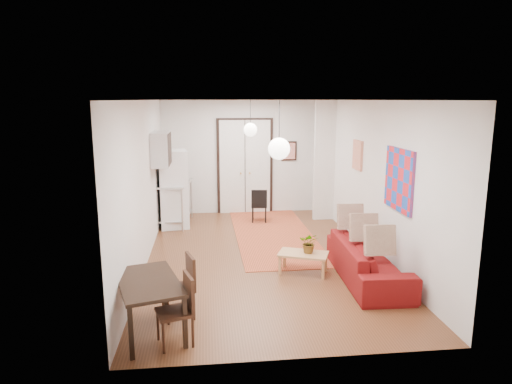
{
  "coord_description": "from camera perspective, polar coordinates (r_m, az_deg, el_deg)",
  "views": [
    {
      "loc": [
        -1.0,
        -8.15,
        2.91
      ],
      "look_at": [
        -0.1,
        -0.03,
        1.25
      ],
      "focal_mm": 32.0,
      "sensor_mm": 36.0,
      "label": 1
    }
  ],
  "objects": [
    {
      "name": "pendant_back",
      "position": [
        10.22,
        -0.71,
        7.8
      ],
      "size": [
        0.3,
        0.3,
        0.8
      ],
      "color": "white",
      "rests_on": "ceiling"
    },
    {
      "name": "dining_table",
      "position": [
        6.0,
        -13.3,
        -11.36
      ],
      "size": [
        1.04,
        1.4,
        0.69
      ],
      "rotation": [
        0.0,
        0.0,
        0.29
      ],
      "color": "black",
      "rests_on": "floor"
    },
    {
      "name": "double_doors",
      "position": [
        11.77,
        -1.39,
        3.14
      ],
      "size": [
        1.44,
        0.06,
        2.5
      ],
      "primitive_type": "cube",
      "color": "white",
      "rests_on": "wall_back"
    },
    {
      "name": "painting_abstract",
      "position": [
        9.52,
        12.59,
        4.53
      ],
      "size": [
        0.05,
        0.5,
        0.6
      ],
      "primitive_type": "cube",
      "color": "beige",
      "rests_on": "wall_right"
    },
    {
      "name": "soap_bottle",
      "position": [
        11.07,
        -10.14,
        1.94
      ],
      "size": [
        0.11,
        0.11,
        0.21
      ],
      "primitive_type": "imported",
      "rotation": [
        0.0,
        0.0,
        -0.14
      ],
      "color": "#51A5B0",
      "rests_on": "kitchen_counter"
    },
    {
      "name": "black_side_chair",
      "position": [
        11.04,
        0.36,
        -1.25
      ],
      "size": [
        0.41,
        0.42,
        0.82
      ],
      "rotation": [
        0.0,
        0.0,
        3.02
      ],
      "color": "black",
      "rests_on": "floor"
    },
    {
      "name": "kilim_rug",
      "position": [
        10.1,
        2.17,
        -5.23
      ],
      "size": [
        1.7,
        4.44,
        0.01
      ],
      "primitive_type": "cube",
      "rotation": [
        0.0,
        0.0,
        0.01
      ],
      "color": "#C44B31",
      "rests_on": "floor"
    },
    {
      "name": "dining_chair_far",
      "position": [
        5.77,
        -10.14,
        -13.48
      ],
      "size": [
        0.5,
        0.62,
        0.86
      ],
      "rotation": [
        0.0,
        0.0,
        -1.28
      ],
      "color": "#3A1D12",
      "rests_on": "floor"
    },
    {
      "name": "wall_back",
      "position": [
        11.78,
        -1.42,
        4.38
      ],
      "size": [
        4.2,
        0.02,
        2.9
      ],
      "primitive_type": "cube",
      "color": "silver",
      "rests_on": "floor"
    },
    {
      "name": "fridge",
      "position": [
        10.6,
        -10.27,
        0.34
      ],
      "size": [
        0.71,
        0.71,
        1.79
      ],
      "primitive_type": "cube",
      "rotation": [
        0.0,
        0.0,
        0.14
      ],
      "color": "white",
      "rests_on": "floor"
    },
    {
      "name": "coffee_table",
      "position": [
        7.83,
        5.93,
        -7.92
      ],
      "size": [
        0.93,
        0.73,
        0.36
      ],
      "rotation": [
        0.0,
        0.0,
        -0.38
      ],
      "color": "tan",
      "rests_on": "floor"
    },
    {
      "name": "wall_front",
      "position": [
        4.97,
        5.57,
        -5.65
      ],
      "size": [
        4.2,
        0.02,
        2.9
      ],
      "primitive_type": "cube",
      "color": "silver",
      "rests_on": "floor"
    },
    {
      "name": "print_left",
      "position": [
        10.25,
        -12.36,
        5.86
      ],
      "size": [
        0.03,
        0.44,
        0.54
      ],
      "primitive_type": "cube",
      "color": "#A36244",
      "rests_on": "wall_left"
    },
    {
      "name": "wall_cabinet",
      "position": [
        9.74,
        -11.77,
        5.31
      ],
      "size": [
        0.35,
        1.0,
        0.7
      ],
      "primitive_type": "cube",
      "color": "silver",
      "rests_on": "wall_left"
    },
    {
      "name": "wall_left",
      "position": [
        8.35,
        -13.81,
        1.09
      ],
      "size": [
        0.02,
        7.0,
        2.9
      ],
      "primitive_type": "cube",
      "color": "silver",
      "rests_on": "floor"
    },
    {
      "name": "potted_plant",
      "position": [
        7.78,
        6.69,
        -6.32
      ],
      "size": [
        0.4,
        0.38,
        0.35
      ],
      "primitive_type": "imported",
      "rotation": [
        0.0,
        0.0,
        -0.38
      ],
      "color": "#34662E",
      "rests_on": "coffee_table"
    },
    {
      "name": "ceiling",
      "position": [
        8.21,
        0.68,
        11.42
      ],
      "size": [
        4.2,
        7.0,
        0.02
      ],
      "primitive_type": "cube",
      "color": "silver",
      "rests_on": "wall_back"
    },
    {
      "name": "bowl",
      "position": [
        10.54,
        -10.31,
        1.04
      ],
      "size": [
        0.27,
        0.27,
        0.06
      ],
      "primitive_type": "imported",
      "rotation": [
        0.0,
        0.0,
        -0.14
      ],
      "color": "beige",
      "rests_on": "kitchen_counter"
    },
    {
      "name": "sofa",
      "position": [
        7.75,
        13.82,
        -8.35
      ],
      "size": [
        2.24,
        0.95,
        0.65
      ],
      "primitive_type": "imported",
      "rotation": [
        0.0,
        0.0,
        1.53
      ],
      "color": "maroon",
      "rests_on": "floor"
    },
    {
      "name": "wall_right",
      "position": [
        8.84,
        14.3,
        1.63
      ],
      "size": [
        0.02,
        7.0,
        2.9
      ],
      "primitive_type": "cube",
      "color": "silver",
      "rests_on": "floor"
    },
    {
      "name": "floor",
      "position": [
        8.71,
        0.63,
        -8.03
      ],
      "size": [
        7.0,
        7.0,
        0.0
      ],
      "primitive_type": "plane",
      "color": "brown",
      "rests_on": "ground"
    },
    {
      "name": "dining_chair_near",
      "position": [
        6.41,
        -9.73,
        -10.85
      ],
      "size": [
        0.5,
        0.62,
        0.86
      ],
      "rotation": [
        0.0,
        0.0,
        -1.28
      ],
      "color": "#3A1D12",
      "rests_on": "floor"
    },
    {
      "name": "kitchen_counter",
      "position": [
        10.91,
        -10.14,
        -0.57
      ],
      "size": [
        0.83,
        1.38,
        1.0
      ],
      "rotation": [
        0.0,
        0.0,
        -0.14
      ],
      "color": "#B7BABC",
      "rests_on": "floor"
    },
    {
      "name": "poster_back",
      "position": [
        11.88,
        4.15,
        5.14
      ],
      "size": [
        0.4,
        0.03,
        0.5
      ],
      "primitive_type": "cube",
      "color": "red",
      "rests_on": "wall_back"
    },
    {
      "name": "stub_partition",
      "position": [
        11.16,
        8.53,
        3.86
      ],
      "size": [
        0.5,
        0.1,
        2.9
      ],
      "primitive_type": "cube",
      "color": "silver",
      "rests_on": "floor"
    },
    {
      "name": "pendant_front",
      "position": [
        6.26,
        2.9,
        5.43
      ],
      "size": [
        0.3,
        0.3,
        0.8
      ],
      "color": "white",
      "rests_on": "ceiling"
    },
    {
      "name": "painting_popart",
      "position": [
        7.65,
        17.45,
        1.48
      ],
      "size": [
        0.05,
        1.0,
        1.0
      ],
      "primitive_type": "cube",
      "color": "red",
      "rests_on": "wall_right"
    }
  ]
}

